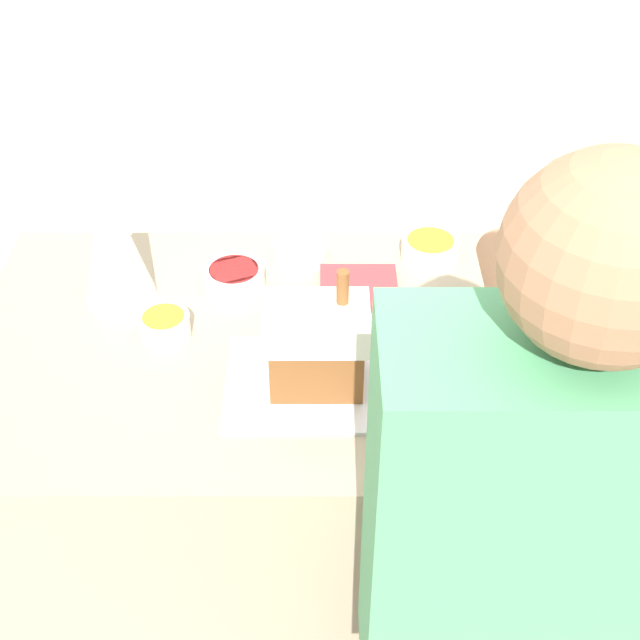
{
  "coord_description": "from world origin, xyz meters",
  "views": [
    {
      "loc": [
        0.01,
        -1.45,
        2.18
      ],
      "look_at": [
        -0.0,
        0.0,
        1.0
      ],
      "focal_mm": 50.0,
      "sensor_mm": 36.0,
      "label": 1
    }
  ],
  "objects_px": {
    "candy_bowl_near_tray_right": "(303,251)",
    "candy_bowl_near_tray_left": "(532,341)",
    "baking_tray": "(320,383)",
    "candy_bowl_beside_tree": "(610,269)",
    "gingerbread_house": "(320,344)",
    "candy_bowl_behind_tray": "(434,249)",
    "candy_bowl_far_right": "(168,325)",
    "decorative_tree": "(115,238)",
    "candy_bowl_center_rear": "(440,318)",
    "candy_bowl_far_left": "(238,276)",
    "cookbook": "(362,288)"
  },
  "relations": [
    {
      "from": "gingerbread_house",
      "to": "candy_bowl_center_rear",
      "type": "distance_m",
      "value": 0.33
    },
    {
      "from": "gingerbread_house",
      "to": "candy_bowl_far_left",
      "type": "height_order",
      "value": "gingerbread_house"
    },
    {
      "from": "decorative_tree",
      "to": "candy_bowl_far_right",
      "type": "bearing_deg",
      "value": -49.07
    },
    {
      "from": "gingerbread_house",
      "to": "candy_bowl_beside_tree",
      "type": "bearing_deg",
      "value": 28.48
    },
    {
      "from": "candy_bowl_far_left",
      "to": "candy_bowl_near_tray_left",
      "type": "height_order",
      "value": "candy_bowl_far_left"
    },
    {
      "from": "baking_tray",
      "to": "candy_bowl_near_tray_left",
      "type": "distance_m",
      "value": 0.46
    },
    {
      "from": "candy_bowl_far_left",
      "to": "candy_bowl_near_tray_left",
      "type": "xyz_separation_m",
      "value": [
        0.64,
        -0.22,
        -0.01
      ]
    },
    {
      "from": "gingerbread_house",
      "to": "candy_bowl_behind_tray",
      "type": "xyz_separation_m",
      "value": [
        0.27,
        0.44,
        -0.08
      ]
    },
    {
      "from": "baking_tray",
      "to": "candy_bowl_beside_tree",
      "type": "relative_size",
      "value": 3.49
    },
    {
      "from": "decorative_tree",
      "to": "baking_tray",
      "type": "bearing_deg",
      "value": -33.16
    },
    {
      "from": "decorative_tree",
      "to": "candy_bowl_near_tray_right",
      "type": "height_order",
      "value": "decorative_tree"
    },
    {
      "from": "baking_tray",
      "to": "candy_bowl_near_tray_right",
      "type": "relative_size",
      "value": 2.81
    },
    {
      "from": "candy_bowl_near_tray_right",
      "to": "candy_bowl_near_tray_left",
      "type": "relative_size",
      "value": 1.39
    },
    {
      "from": "candy_bowl_far_left",
      "to": "gingerbread_house",
      "type": "bearing_deg",
      "value": -60.26
    },
    {
      "from": "candy_bowl_far_left",
      "to": "candy_bowl_far_right",
      "type": "relative_size",
      "value": 1.27
    },
    {
      "from": "candy_bowl_near_tray_right",
      "to": "candy_bowl_near_tray_left",
      "type": "xyz_separation_m",
      "value": [
        0.49,
        -0.33,
        -0.0
      ]
    },
    {
      "from": "decorative_tree",
      "to": "candy_bowl_beside_tree",
      "type": "relative_size",
      "value": 3.02
    },
    {
      "from": "baking_tray",
      "to": "candy_bowl_far_right",
      "type": "height_order",
      "value": "candy_bowl_far_right"
    },
    {
      "from": "candy_bowl_behind_tray",
      "to": "cookbook",
      "type": "relative_size",
      "value": 0.78
    },
    {
      "from": "candy_bowl_near_tray_right",
      "to": "candy_bowl_far_right",
      "type": "bearing_deg",
      "value": -134.56
    },
    {
      "from": "baking_tray",
      "to": "candy_bowl_behind_tray",
      "type": "bearing_deg",
      "value": 58.59
    },
    {
      "from": "baking_tray",
      "to": "candy_bowl_center_rear",
      "type": "distance_m",
      "value": 0.32
    },
    {
      "from": "candy_bowl_beside_tree",
      "to": "baking_tray",
      "type": "bearing_deg",
      "value": -151.52
    },
    {
      "from": "gingerbread_house",
      "to": "candy_bowl_center_rear",
      "type": "relative_size",
      "value": 2.34
    },
    {
      "from": "decorative_tree",
      "to": "candy_bowl_beside_tree",
      "type": "xyz_separation_m",
      "value": [
        1.12,
        0.07,
        -0.13
      ]
    },
    {
      "from": "candy_bowl_near_tray_right",
      "to": "cookbook",
      "type": "relative_size",
      "value": 0.74
    },
    {
      "from": "gingerbread_house",
      "to": "candy_bowl_behind_tray",
      "type": "relative_size",
      "value": 1.88
    },
    {
      "from": "candy_bowl_near_tray_right",
      "to": "baking_tray",
      "type": "bearing_deg",
      "value": -84.71
    },
    {
      "from": "candy_bowl_center_rear",
      "to": "baking_tray",
      "type": "bearing_deg",
      "value": -144.92
    },
    {
      "from": "candy_bowl_near_tray_right",
      "to": "candy_bowl_near_tray_left",
      "type": "bearing_deg",
      "value": -33.76
    },
    {
      "from": "gingerbread_house",
      "to": "candy_bowl_near_tray_left",
      "type": "xyz_separation_m",
      "value": [
        0.45,
        0.12,
        -0.09
      ]
    },
    {
      "from": "baking_tray",
      "to": "candy_bowl_beside_tree",
      "type": "height_order",
      "value": "candy_bowl_beside_tree"
    },
    {
      "from": "candy_bowl_far_left",
      "to": "candy_bowl_behind_tray",
      "type": "relative_size",
      "value": 1.02
    },
    {
      "from": "candy_bowl_beside_tree",
      "to": "decorative_tree",
      "type": "bearing_deg",
      "value": -176.2
    },
    {
      "from": "baking_tray",
      "to": "candy_bowl_center_rear",
      "type": "relative_size",
      "value": 3.34
    },
    {
      "from": "decorative_tree",
      "to": "candy_bowl_beside_tree",
      "type": "bearing_deg",
      "value": 3.8
    },
    {
      "from": "decorative_tree",
      "to": "candy_bowl_behind_tray",
      "type": "distance_m",
      "value": 0.74
    },
    {
      "from": "candy_bowl_center_rear",
      "to": "decorative_tree",
      "type": "bearing_deg",
      "value": 171.33
    },
    {
      "from": "candy_bowl_far_left",
      "to": "candy_bowl_center_rear",
      "type": "xyz_separation_m",
      "value": [
        0.45,
        -0.15,
        0.0
      ]
    },
    {
      "from": "candy_bowl_center_rear",
      "to": "candy_bowl_far_right",
      "type": "relative_size",
      "value": 1.01
    },
    {
      "from": "decorative_tree",
      "to": "candy_bowl_near_tray_left",
      "type": "xyz_separation_m",
      "value": [
        0.89,
        -0.17,
        -0.14
      ]
    },
    {
      "from": "baking_tray",
      "to": "candy_bowl_near_tray_right",
      "type": "distance_m",
      "value": 0.44
    },
    {
      "from": "baking_tray",
      "to": "gingerbread_house",
      "type": "distance_m",
      "value": 0.1
    },
    {
      "from": "gingerbread_house",
      "to": "candy_bowl_beside_tree",
      "type": "xyz_separation_m",
      "value": [
        0.67,
        0.36,
        -0.08
      ]
    },
    {
      "from": "candy_bowl_near_tray_left",
      "to": "candy_bowl_center_rear",
      "type": "bearing_deg",
      "value": 160.21
    },
    {
      "from": "candy_bowl_beside_tree",
      "to": "candy_bowl_near_tray_left",
      "type": "xyz_separation_m",
      "value": [
        -0.22,
        -0.25,
        -0.01
      ]
    },
    {
      "from": "candy_bowl_beside_tree",
      "to": "candy_bowl_far_right",
      "type": "height_order",
      "value": "candy_bowl_far_right"
    },
    {
      "from": "candy_bowl_beside_tree",
      "to": "candy_bowl_near_tray_right",
      "type": "bearing_deg",
      "value": 173.77
    },
    {
      "from": "baking_tray",
      "to": "decorative_tree",
      "type": "xyz_separation_m",
      "value": [
        -0.44,
        0.29,
        0.16
      ]
    },
    {
      "from": "candy_bowl_far_right",
      "to": "decorative_tree",
      "type": "bearing_deg",
      "value": 130.93
    }
  ]
}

